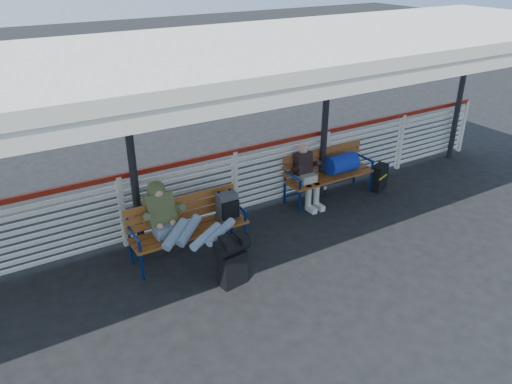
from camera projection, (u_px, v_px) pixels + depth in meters
ground at (297, 266)px, 7.47m from camera, size 60.00×60.00×0.00m
fence at (235, 181)px, 8.64m from camera, size 12.08×0.08×1.24m
canopy at (268, 49)px, 6.81m from camera, size 12.60×3.60×3.16m
luggage_stack at (232, 258)px, 6.89m from camera, size 0.50×0.32×0.78m
bench_left at (198, 217)px, 7.60m from camera, size 1.80×0.56×0.92m
bench_right at (335, 166)px, 9.37m from camera, size 1.80×0.56×0.92m
traveler_man at (188, 227)px, 7.14m from camera, size 0.93×1.64×0.77m
companion_person at (307, 175)px, 9.02m from camera, size 0.32×0.66×1.15m
suitcase_side at (379, 177)px, 9.74m from camera, size 0.42×0.34×0.51m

